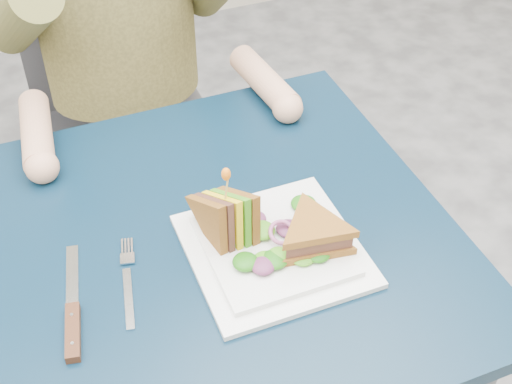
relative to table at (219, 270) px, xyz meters
name	(u,v)px	position (x,y,z in m)	size (l,w,h in m)	color
table	(219,270)	(0.00, 0.00, 0.00)	(0.75, 0.75, 0.73)	black
chair	(121,93)	(0.00, 0.73, -0.11)	(0.42, 0.40, 0.93)	#47474C
plate	(274,249)	(0.07, -0.07, 0.09)	(0.26, 0.26, 0.02)	white
sandwich_flat	(314,234)	(0.13, -0.09, 0.12)	(0.16, 0.16, 0.05)	brown
sandwich_upright	(228,219)	(0.01, -0.02, 0.13)	(0.09, 0.15, 0.15)	brown
fork	(128,284)	(-0.16, -0.04, 0.08)	(0.05, 0.18, 0.01)	silver
knife	(73,321)	(-0.25, -0.09, 0.09)	(0.06, 0.22, 0.02)	silver
toothpick	(227,188)	(0.01, -0.02, 0.20)	(0.00, 0.00, 0.06)	tan
toothpick_frill	(226,174)	(0.01, -0.02, 0.23)	(0.01, 0.01, 0.02)	orange
lettuce_spill	(275,234)	(0.08, -0.06, 0.11)	(0.15, 0.13, 0.02)	#337A14
onion_ring	(282,232)	(0.09, -0.06, 0.11)	(0.04, 0.04, 0.01)	#9E4C7A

